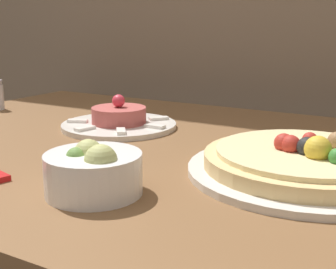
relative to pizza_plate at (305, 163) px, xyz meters
name	(u,v)px	position (x,y,z in m)	size (l,w,h in m)	color
dining_table	(191,211)	(-0.20, 0.03, -0.13)	(1.31, 0.80, 0.79)	brown
pizza_plate	(305,163)	(0.00, 0.00, 0.00)	(0.33, 0.33, 0.07)	silver
tartare_plate	(119,121)	(-0.40, 0.11, 0.00)	(0.23, 0.23, 0.07)	silver
small_bowl	(94,170)	(-0.21, -0.21, 0.01)	(0.12, 0.12, 0.07)	white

